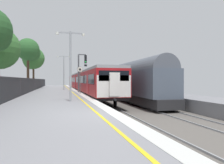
% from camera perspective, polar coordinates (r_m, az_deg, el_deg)
% --- Properties ---
extents(ground, '(17.40, 110.00, 1.21)m').
position_cam_1_polar(ground, '(10.47, 12.77, -11.05)').
color(ground, gray).
extents(commuter_train_at_platform, '(2.83, 39.10, 3.81)m').
position_cam_1_polar(commuter_train_at_platform, '(35.05, -7.56, 0.13)').
color(commuter_train_at_platform, maroon).
rests_on(commuter_train_at_platform, ground).
extents(freight_train_adjacent_track, '(2.60, 59.50, 4.52)m').
position_cam_1_polar(freight_train_adjacent_track, '(44.51, -3.80, 0.47)').
color(freight_train_adjacent_track, '#232326').
rests_on(freight_train_adjacent_track, ground).
extents(signal_gantry, '(1.10, 0.24, 4.65)m').
position_cam_1_polar(signal_gantry, '(25.89, -8.41, 3.67)').
color(signal_gantry, '#47474C').
rests_on(signal_gantry, ground).
extents(speed_limit_sign, '(0.59, 0.08, 2.95)m').
position_cam_1_polar(speed_limit_sign, '(23.07, -8.65, 1.44)').
color(speed_limit_sign, '#59595B').
rests_on(speed_limit_sign, ground).
extents(platform_lamp_mid, '(2.00, 0.20, 4.88)m').
position_cam_1_polar(platform_lamp_mid, '(15.05, -11.16, 6.00)').
color(platform_lamp_mid, '#93999E').
rests_on(platform_lamp_mid, ground).
extents(platform_lamp_far, '(2.00, 0.20, 5.27)m').
position_cam_1_polar(platform_lamp_far, '(33.35, -12.91, 3.31)').
color(platform_lamp_far, '#93999E').
rests_on(platform_lamp_far, ground).
extents(background_tree_left, '(3.64, 3.63, 8.09)m').
position_cam_1_polar(background_tree_left, '(36.21, -21.51, 7.87)').
color(background_tree_left, '#473323').
rests_on(background_tree_left, ground).
extents(background_tree_centre, '(3.95, 3.95, 7.47)m').
position_cam_1_polar(background_tree_centre, '(41.39, -20.62, 5.78)').
color(background_tree_centre, '#473323').
rests_on(background_tree_centre, ground).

